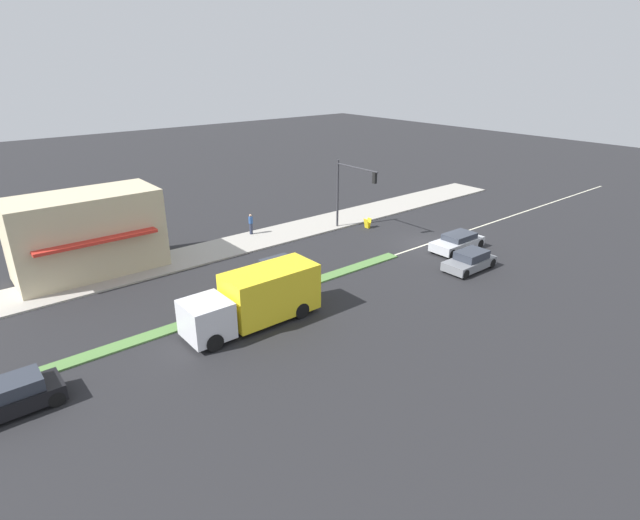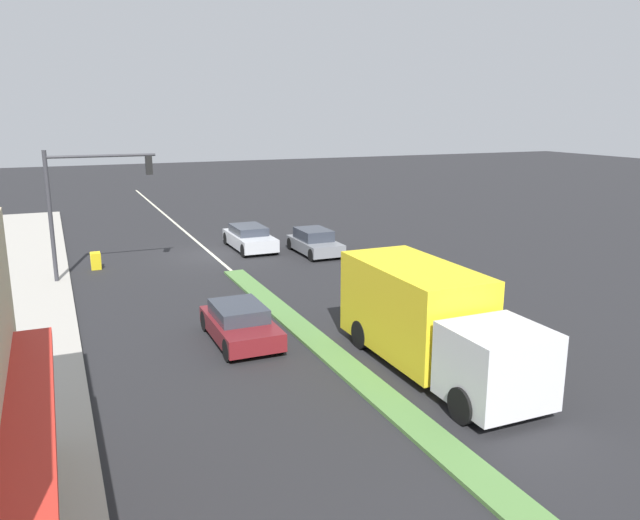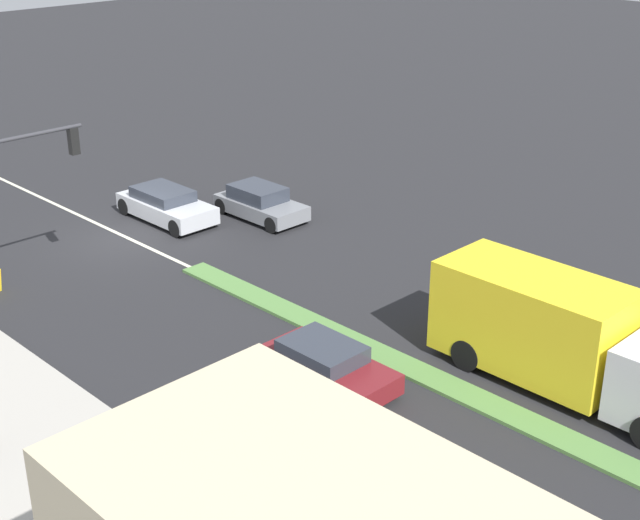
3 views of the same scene
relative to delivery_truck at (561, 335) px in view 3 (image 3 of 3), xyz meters
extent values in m
plane|color=#232326|center=(2.20, 1.03, -1.47)|extent=(160.00, 160.00, 0.00)
cube|color=beige|center=(2.20, -16.97, -1.46)|extent=(0.16, 60.00, 0.01)
cylinder|color=#333338|center=(7.50, -14.16, 3.95)|extent=(4.50, 0.12, 0.12)
cube|color=black|center=(5.55, -14.16, 3.50)|extent=(0.28, 0.24, 0.84)
sphere|color=red|center=(5.55, -14.29, 3.77)|extent=(0.18, 0.18, 0.18)
sphere|color=gold|center=(5.55, -14.29, 3.50)|extent=(0.18, 0.18, 0.18)
sphere|color=green|center=(5.55, -14.29, 3.23)|extent=(0.18, 0.18, 0.18)
cube|color=yellow|center=(0.00, -0.90, 0.10)|extent=(2.40, 5.10, 2.60)
cylinder|color=black|center=(-1.08, -2.15, -1.02)|extent=(0.28, 0.90, 0.90)
cylinder|color=black|center=(1.08, -2.15, -1.02)|extent=(0.28, 0.90, 0.90)
cube|color=maroon|center=(4.40, -4.23, -1.00)|extent=(1.80, 3.82, 0.56)
cube|color=#2D333D|center=(4.40, -4.42, -0.49)|extent=(1.53, 2.10, 0.44)
cylinder|color=black|center=(3.60, -2.77, -1.12)|extent=(0.22, 0.69, 0.69)
cylinder|color=black|center=(5.20, -2.77, -1.12)|extent=(0.22, 0.69, 0.69)
cylinder|color=black|center=(3.60, -5.69, -1.12)|extent=(0.22, 0.69, 0.69)
cylinder|color=black|center=(5.20, -5.69, -1.12)|extent=(0.22, 0.69, 0.69)
cube|color=slate|center=(-2.80, -15.06, -1.01)|extent=(1.77, 3.85, 0.57)
cube|color=#2D333D|center=(-2.80, -15.26, -0.45)|extent=(1.50, 2.12, 0.55)
cylinder|color=black|center=(-3.58, -13.56, -1.14)|extent=(0.22, 0.64, 0.64)
cylinder|color=black|center=(-2.02, -13.56, -1.14)|extent=(0.22, 0.64, 0.64)
cylinder|color=black|center=(-3.58, -16.57, -1.14)|extent=(0.22, 0.64, 0.64)
cylinder|color=black|center=(-2.02, -16.57, -1.14)|extent=(0.22, 0.64, 0.64)
cube|color=#B7BABF|center=(0.00, -17.49, -0.95)|extent=(1.87, 4.32, 0.65)
cube|color=#2D333D|center=(0.00, -17.70, -0.41)|extent=(1.59, 2.37, 0.43)
cylinder|color=black|center=(-0.83, -15.78, -1.12)|extent=(0.22, 0.70, 0.70)
cylinder|color=black|center=(0.83, -15.78, -1.12)|extent=(0.22, 0.70, 0.70)
cylinder|color=black|center=(-0.83, -19.20, -1.12)|extent=(0.22, 0.70, 0.70)
cylinder|color=black|center=(0.83, -19.20, -1.12)|extent=(0.22, 0.70, 0.70)
camera|label=1|loc=(-20.60, 12.40, 11.77)|focal=28.00mm
camera|label=2|loc=(9.62, 14.31, 5.79)|focal=35.00mm
camera|label=3|loc=(18.97, 10.16, 10.94)|focal=50.00mm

